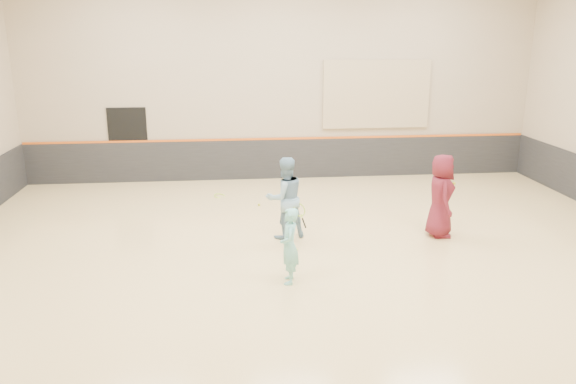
{
  "coord_description": "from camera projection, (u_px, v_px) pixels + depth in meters",
  "views": [
    {
      "loc": [
        -1.54,
        -10.47,
        4.26
      ],
      "look_at": [
        -0.41,
        0.4,
        1.15
      ],
      "focal_mm": 35.0,
      "sensor_mm": 36.0,
      "label": 1
    }
  ],
  "objects": [
    {
      "name": "instructor",
      "position": [
        285.0,
        198.0,
        11.89
      ],
      "size": [
        1.02,
        0.9,
        1.77
      ],
      "primitive_type": "imported",
      "rotation": [
        0.0,
        0.0,
        3.45
      ],
      "color": "#7CA5C0",
      "rests_on": "floor"
    },
    {
      "name": "doorway",
      "position": [
        129.0,
        145.0,
        16.31
      ],
      "size": [
        1.1,
        0.05,
        2.2
      ],
      "primitive_type": "cube",
      "color": "black",
      "rests_on": "floor"
    },
    {
      "name": "ball_under_racket",
      "position": [
        296.0,
        250.0,
        11.33
      ],
      "size": [
        0.07,
        0.07,
        0.07
      ],
      "primitive_type": "sphere",
      "color": "#CEEE37",
      "rests_on": "floor"
    },
    {
      "name": "ball_in_hand",
      "position": [
        454.0,
        183.0,
        11.86
      ],
      "size": [
        0.07,
        0.07,
        0.07
      ],
      "primitive_type": "sphere",
      "color": "yellow",
      "rests_on": "young_man"
    },
    {
      "name": "wainscot_back",
      "position": [
        283.0,
        159.0,
        16.88
      ],
      "size": [
        14.9,
        0.04,
        1.2
      ],
      "primitive_type": "cube",
      "color": "#232326",
      "rests_on": "floor"
    },
    {
      "name": "accent_stripe",
      "position": [
        283.0,
        139.0,
        16.7
      ],
      "size": [
        14.9,
        0.03,
        0.06
      ],
      "primitive_type": "cube",
      "color": "#D85914",
      "rests_on": "wall_back"
    },
    {
      "name": "ball_beside_spare",
      "position": [
        259.0,
        205.0,
        14.3
      ],
      "size": [
        0.07,
        0.07,
        0.07
      ],
      "primitive_type": "sphere",
      "color": "gold",
      "rests_on": "floor"
    },
    {
      "name": "young_man",
      "position": [
        441.0,
        196.0,
        11.99
      ],
      "size": [
        0.66,
        0.93,
        1.8
      ],
      "primitive_type": "imported",
      "rotation": [
        0.0,
        0.0,
        1.47
      ],
      "color": "maroon",
      "rests_on": "floor"
    },
    {
      "name": "spare_racket",
      "position": [
        220.0,
        193.0,
        15.11
      ],
      "size": [
        0.68,
        0.68,
        0.17
      ],
      "primitive_type": null,
      "color": "#B0E231",
      "rests_on": "floor"
    },
    {
      "name": "acoustic_panel",
      "position": [
        376.0,
        94.0,
        16.62
      ],
      "size": [
        3.2,
        0.08,
        2.0
      ],
      "primitive_type": "cube",
      "color": "tan",
      "rests_on": "wall_back"
    },
    {
      "name": "room",
      "position": [
        311.0,
        213.0,
        11.11
      ],
      "size": [
        15.04,
        12.04,
        6.22
      ],
      "color": "#DAB46F",
      "rests_on": "ground"
    },
    {
      "name": "held_racket",
      "position": [
        299.0,
        210.0,
        11.74
      ],
      "size": [
        0.38,
        0.38,
        0.59
      ],
      "primitive_type": null,
      "color": "#99C62B",
      "rests_on": "instructor"
    },
    {
      "name": "girl",
      "position": [
        289.0,
        246.0,
        9.76
      ],
      "size": [
        0.38,
        0.53,
        1.37
      ],
      "primitive_type": "imported",
      "rotation": [
        0.0,
        0.0,
        -1.67
      ],
      "color": "#74CAC5",
      "rests_on": "floor"
    }
  ]
}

